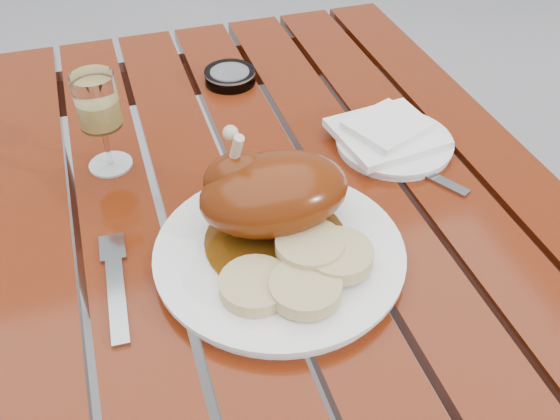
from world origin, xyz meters
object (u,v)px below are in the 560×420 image
object	(u,v)px
table	(286,361)
side_plate	(394,143)
wine_glass	(102,123)
dinner_plate	(279,255)
ashtray	(230,76)

from	to	relation	value
table	side_plate	size ratio (longest dim) A/B	6.52
wine_glass	dinner_plate	bearing A→B (deg)	-55.70
table	ashtray	distance (m)	0.53
ashtray	dinner_plate	bearing A→B (deg)	-96.44
dinner_plate	wine_glass	world-z (taller)	wine_glass
table	side_plate	bearing A→B (deg)	21.68
table	ashtray	bearing A→B (deg)	88.96
dinner_plate	wine_glass	bearing A→B (deg)	124.30
table	ashtray	world-z (taller)	ashtray
dinner_plate	ashtray	size ratio (longest dim) A/B	3.42
dinner_plate	wine_glass	distance (m)	0.33
wine_glass	ashtray	size ratio (longest dim) A/B	1.65
side_plate	ashtray	xyz separation A→B (m)	(-0.20, 0.28, 0.00)
wine_glass	side_plate	world-z (taller)	wine_glass
dinner_plate	ashtray	bearing A→B (deg)	83.56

